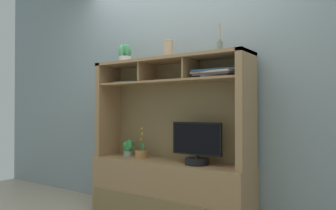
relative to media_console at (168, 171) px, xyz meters
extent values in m
cube|color=gray|center=(0.00, 0.23, 0.94)|extent=(6.00, 0.02, 2.80)
cube|color=#9C774E|center=(0.00, -0.01, -0.18)|extent=(1.62, 0.41, 0.56)
cube|color=#9C774E|center=(-0.78, -0.01, 0.59)|extent=(0.06, 0.35, 0.98)
cube|color=#9C774E|center=(0.78, -0.01, 0.59)|extent=(0.06, 0.35, 0.98)
cube|color=olive|center=(0.00, 0.16, 0.57)|extent=(1.56, 0.02, 0.95)
cube|color=#9C774E|center=(0.00, -0.01, 1.06)|extent=(1.62, 0.35, 0.03)
cube|color=#9C774E|center=(0.00, -0.01, 0.85)|extent=(1.50, 0.32, 0.02)
cube|color=#9C774E|center=(-0.25, -0.01, 0.96)|extent=(0.02, 0.30, 0.18)
cube|color=#9C774E|center=(0.25, -0.01, 0.96)|extent=(0.02, 0.30, 0.18)
cylinder|color=black|center=(0.33, -0.04, 0.13)|extent=(0.21, 0.21, 0.06)
cylinder|color=black|center=(0.33, -0.04, 0.17)|extent=(0.04, 0.04, 0.03)
cube|color=black|center=(0.33, -0.04, 0.33)|extent=(0.48, 0.03, 0.29)
cube|color=black|center=(0.33, -0.06, 0.33)|extent=(0.45, 0.00, 0.26)
cylinder|color=#AA7944|center=(-0.34, 0.00, 0.14)|extent=(0.13, 0.13, 0.07)
cylinder|color=#AA7944|center=(-0.34, 0.00, 0.10)|extent=(0.15, 0.15, 0.01)
cylinder|color=#4C6B38|center=(-0.34, 0.00, 0.29)|extent=(0.01, 0.02, 0.22)
sphere|color=gold|center=(-0.33, 0.00, 0.29)|extent=(0.03, 0.03, 0.03)
sphere|color=gold|center=(-0.32, 0.00, 0.34)|extent=(0.03, 0.03, 0.03)
sphere|color=gold|center=(-0.32, -0.01, 0.40)|extent=(0.03, 0.03, 0.03)
ellipsoid|color=#51A258|center=(-0.32, -0.01, 0.20)|extent=(0.05, 0.07, 0.13)
ellipsoid|color=#51A258|center=(-0.32, 0.01, 0.20)|extent=(0.04, 0.05, 0.10)
cylinder|color=gray|center=(-0.52, 0.01, 0.13)|extent=(0.09, 0.09, 0.06)
cylinder|color=gray|center=(-0.52, 0.01, 0.10)|extent=(0.11, 0.11, 0.01)
ellipsoid|color=#359247|center=(-0.50, 0.00, 0.22)|extent=(0.07, 0.04, 0.11)
ellipsoid|color=#359247|center=(-0.50, 0.03, 0.21)|extent=(0.07, 0.05, 0.12)
ellipsoid|color=#359247|center=(-0.52, 0.02, 0.21)|extent=(0.06, 0.06, 0.10)
ellipsoid|color=#359247|center=(-0.54, 0.00, 0.20)|extent=(0.06, 0.07, 0.08)
ellipsoid|color=#359247|center=(-0.53, 0.00, 0.22)|extent=(0.07, 0.07, 0.08)
ellipsoid|color=#359247|center=(-0.51, -0.01, 0.19)|extent=(0.07, 0.04, 0.09)
cube|color=beige|center=(-0.52, 0.03, 0.87)|extent=(0.40, 0.26, 0.01)
cube|color=#446F64|center=(-0.52, 0.03, 0.88)|extent=(0.28, 0.23, 0.01)
cube|color=slate|center=(0.51, 0.00, 0.88)|extent=(0.26, 0.21, 0.02)
cube|color=slate|center=(0.50, -0.01, 0.90)|extent=(0.38, 0.21, 0.02)
cube|color=beige|center=(0.50, 0.00, 0.91)|extent=(0.42, 0.29, 0.02)
cube|color=#2D4E75|center=(0.51, -0.01, 0.93)|extent=(0.41, 0.21, 0.01)
cylinder|color=slate|center=(0.53, 0.02, 1.13)|extent=(0.05, 0.05, 0.10)
cylinder|color=slate|center=(0.53, 0.02, 1.19)|extent=(0.02, 0.02, 0.02)
cylinder|color=tan|center=(0.53, 0.02, 1.26)|extent=(0.00, 0.03, 0.16)
cylinder|color=tan|center=(0.53, 0.02, 1.26)|extent=(0.02, 0.01, 0.16)
cylinder|color=tan|center=(0.53, 0.02, 1.26)|extent=(0.03, 0.02, 0.16)
cylinder|color=tan|center=(0.52, 0.02, 1.26)|extent=(0.00, 0.02, 0.16)
cylinder|color=tan|center=(0.53, 0.02, 1.26)|extent=(0.02, 0.01, 0.16)
cylinder|color=tan|center=(0.53, 0.02, 1.26)|extent=(0.02, 0.01, 0.16)
cylinder|color=beige|center=(-0.53, -0.03, 1.11)|extent=(0.12, 0.12, 0.07)
cylinder|color=beige|center=(-0.53, -0.03, 1.08)|extent=(0.14, 0.14, 0.01)
ellipsoid|color=#43935B|center=(-0.49, -0.03, 1.21)|extent=(0.06, 0.04, 0.12)
ellipsoid|color=#43935B|center=(-0.51, 0.01, 1.19)|extent=(0.05, 0.05, 0.10)
ellipsoid|color=#43935B|center=(-0.54, -0.02, 1.20)|extent=(0.07, 0.07, 0.10)
ellipsoid|color=#43935B|center=(-0.56, -0.03, 1.22)|extent=(0.07, 0.07, 0.12)
ellipsoid|color=#43935B|center=(-0.55, -0.06, 1.19)|extent=(0.06, 0.06, 0.12)
ellipsoid|color=#43935B|center=(-0.51, -0.04, 1.22)|extent=(0.04, 0.05, 0.10)
cylinder|color=tan|center=(0.00, 0.00, 1.16)|extent=(0.09, 0.09, 0.16)
torus|color=tan|center=(0.00, 0.00, 1.25)|extent=(0.09, 0.09, 0.01)
camera|label=1|loc=(1.75, -2.58, 0.59)|focal=34.92mm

